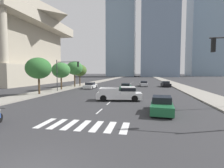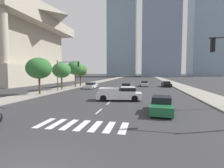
{
  "view_description": "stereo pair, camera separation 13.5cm",
  "coord_description": "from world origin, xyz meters",
  "px_view_note": "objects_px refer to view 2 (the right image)",
  "views": [
    {
      "loc": [
        3.79,
        -4.49,
        3.42
      ],
      "look_at": [
        0.0,
        15.53,
        2.0
      ],
      "focal_mm": 26.7,
      "sensor_mm": 36.0,
      "label": 1
    },
    {
      "loc": [
        3.93,
        -4.47,
        3.42
      ],
      "look_at": [
        0.0,
        15.53,
        2.0
      ],
      "focal_mm": 26.7,
      "sensor_mm": 36.0,
      "label": 2
    }
  ],
  "objects_px": {
    "sedan_silver_1": "(144,84)",
    "traffic_signal_far": "(66,69)",
    "pickup_truck": "(121,94)",
    "sedan_green_2": "(161,105)",
    "street_tree_nearest": "(39,68)",
    "street_tree_third": "(75,68)",
    "sedan_green_3": "(126,87)",
    "street_tree_second": "(62,70)",
    "street_tree_fourth": "(80,70)",
    "sedan_white_4": "(91,86)",
    "sedan_black_0": "(166,84)"
  },
  "relations": [
    {
      "from": "sedan_green_3",
      "to": "sedan_white_4",
      "type": "distance_m",
      "value": 7.7
    },
    {
      "from": "sedan_silver_1",
      "to": "traffic_signal_far",
      "type": "xyz_separation_m",
      "value": [
        -13.56,
        -14.71,
        3.35
      ]
    },
    {
      "from": "street_tree_nearest",
      "to": "street_tree_third",
      "type": "relative_size",
      "value": 0.94
    },
    {
      "from": "pickup_truck",
      "to": "sedan_green_3",
      "type": "bearing_deg",
      "value": 86.18
    },
    {
      "from": "street_tree_third",
      "to": "traffic_signal_far",
      "type": "bearing_deg",
      "value": -76.83
    },
    {
      "from": "street_tree_fourth",
      "to": "street_tree_nearest",
      "type": "bearing_deg",
      "value": -90.0
    },
    {
      "from": "sedan_green_2",
      "to": "sedan_green_3",
      "type": "bearing_deg",
      "value": -159.51
    },
    {
      "from": "street_tree_third",
      "to": "street_tree_fourth",
      "type": "height_order",
      "value": "street_tree_third"
    },
    {
      "from": "sedan_black_0",
      "to": "street_tree_third",
      "type": "bearing_deg",
      "value": -78.37
    },
    {
      "from": "sedan_silver_1",
      "to": "street_tree_fourth",
      "type": "distance_m",
      "value": 16.2
    },
    {
      "from": "pickup_truck",
      "to": "street_tree_fourth",
      "type": "bearing_deg",
      "value": 116.69
    },
    {
      "from": "sedan_green_2",
      "to": "street_tree_fourth",
      "type": "bearing_deg",
      "value": -139.84
    },
    {
      "from": "sedan_black_0",
      "to": "sedan_green_3",
      "type": "xyz_separation_m",
      "value": [
        -8.69,
        -8.25,
        -0.04
      ]
    },
    {
      "from": "sedan_silver_1",
      "to": "traffic_signal_far",
      "type": "relative_size",
      "value": 0.89
    },
    {
      "from": "sedan_silver_1",
      "to": "traffic_signal_far",
      "type": "bearing_deg",
      "value": -47.13
    },
    {
      "from": "sedan_white_4",
      "to": "traffic_signal_far",
      "type": "height_order",
      "value": "traffic_signal_far"
    },
    {
      "from": "sedan_green_2",
      "to": "street_tree_nearest",
      "type": "distance_m",
      "value": 19.18
    },
    {
      "from": "sedan_green_2",
      "to": "sedan_green_3",
      "type": "relative_size",
      "value": 1.05
    },
    {
      "from": "street_tree_second",
      "to": "street_tree_nearest",
      "type": "bearing_deg",
      "value": -90.0
    },
    {
      "from": "sedan_green_2",
      "to": "sedan_silver_1",
      "type": "bearing_deg",
      "value": -171.61
    },
    {
      "from": "pickup_truck",
      "to": "traffic_signal_far",
      "type": "relative_size",
      "value": 1.02
    },
    {
      "from": "street_tree_second",
      "to": "street_tree_third",
      "type": "xyz_separation_m",
      "value": [
        0.0,
        6.38,
        0.58
      ]
    },
    {
      "from": "traffic_signal_far",
      "to": "street_tree_second",
      "type": "xyz_separation_m",
      "value": [
        -2.02,
        2.26,
        -0.1
      ]
    },
    {
      "from": "sedan_green_2",
      "to": "street_tree_fourth",
      "type": "xyz_separation_m",
      "value": [
        -17.09,
        24.48,
        3.3
      ]
    },
    {
      "from": "pickup_truck",
      "to": "street_tree_third",
      "type": "bearing_deg",
      "value": 121.66
    },
    {
      "from": "sedan_silver_1",
      "to": "street_tree_third",
      "type": "bearing_deg",
      "value": -73.18
    },
    {
      "from": "street_tree_nearest",
      "to": "street_tree_third",
      "type": "height_order",
      "value": "street_tree_third"
    },
    {
      "from": "sedan_green_3",
      "to": "street_tree_nearest",
      "type": "relative_size",
      "value": 0.79
    },
    {
      "from": "sedan_white_4",
      "to": "street_tree_third",
      "type": "bearing_deg",
      "value": 64.19
    },
    {
      "from": "sedan_green_3",
      "to": "street_tree_second",
      "type": "xyz_separation_m",
      "value": [
        -12.07,
        -3.48,
        3.27
      ]
    },
    {
      "from": "sedan_black_0",
      "to": "street_tree_nearest",
      "type": "xyz_separation_m",
      "value": [
        -20.76,
        -18.66,
        3.44
      ]
    },
    {
      "from": "sedan_green_3",
      "to": "street_tree_fourth",
      "type": "bearing_deg",
      "value": -114.96
    },
    {
      "from": "pickup_truck",
      "to": "sedan_green_2",
      "type": "bearing_deg",
      "value": -59.73
    },
    {
      "from": "street_tree_nearest",
      "to": "sedan_black_0",
      "type": "bearing_deg",
      "value": 41.94
    },
    {
      "from": "street_tree_nearest",
      "to": "street_tree_second",
      "type": "bearing_deg",
      "value": 90.0
    },
    {
      "from": "sedan_black_0",
      "to": "sedan_silver_1",
      "type": "xyz_separation_m",
      "value": [
        -5.18,
        0.73,
        -0.02
      ]
    },
    {
      "from": "sedan_silver_1",
      "to": "street_tree_fourth",
      "type": "relative_size",
      "value": 0.94
    },
    {
      "from": "sedan_black_0",
      "to": "street_tree_fourth",
      "type": "relative_size",
      "value": 0.82
    },
    {
      "from": "traffic_signal_far",
      "to": "street_tree_nearest",
      "type": "xyz_separation_m",
      "value": [
        -2.02,
        -4.68,
        0.11
      ]
    },
    {
      "from": "street_tree_nearest",
      "to": "street_tree_fourth",
      "type": "xyz_separation_m",
      "value": [
        -0.0,
        16.47,
        -0.12
      ]
    },
    {
      "from": "sedan_green_2",
      "to": "traffic_signal_far",
      "type": "distance_m",
      "value": 19.97
    },
    {
      "from": "street_tree_fourth",
      "to": "sedan_black_0",
      "type": "bearing_deg",
      "value": 6.01
    },
    {
      "from": "sedan_black_0",
      "to": "sedan_white_4",
      "type": "xyz_separation_m",
      "value": [
        -16.35,
        -7.38,
        -0.0
      ]
    },
    {
      "from": "sedan_green_3",
      "to": "traffic_signal_far",
      "type": "relative_size",
      "value": 0.79
    },
    {
      "from": "pickup_truck",
      "to": "street_tree_third",
      "type": "height_order",
      "value": "street_tree_third"
    },
    {
      "from": "pickup_truck",
      "to": "sedan_white_4",
      "type": "bearing_deg",
      "value": 114.06
    },
    {
      "from": "pickup_truck",
      "to": "sedan_silver_1",
      "type": "distance_m",
      "value": 22.11
    },
    {
      "from": "traffic_signal_far",
      "to": "street_tree_fourth",
      "type": "height_order",
      "value": "traffic_signal_far"
    },
    {
      "from": "street_tree_fourth",
      "to": "sedan_white_4",
      "type": "bearing_deg",
      "value": -49.63
    },
    {
      "from": "sedan_silver_1",
      "to": "street_tree_nearest",
      "type": "height_order",
      "value": "street_tree_nearest"
    }
  ]
}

